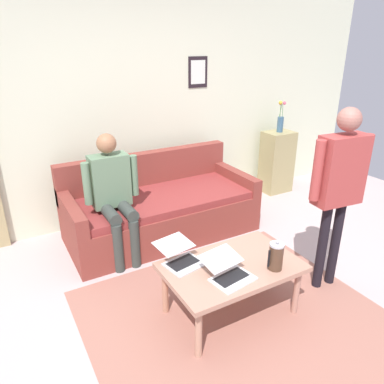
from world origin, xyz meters
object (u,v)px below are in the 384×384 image
(coffee_table, at_px, (232,270))
(french_press, at_px, (276,256))
(person_standing, at_px, (340,179))
(laptop_center, at_px, (181,257))
(side_shelf, at_px, (277,162))
(flower_vase, at_px, (280,121))
(couch, at_px, (160,209))
(laptop_left, at_px, (228,272))
(person_seated, at_px, (113,191))

(coffee_table, distance_m, french_press, 0.37)
(person_standing, bearing_deg, coffee_table, -6.46)
(laptop_center, xyz_separation_m, side_shelf, (-2.46, -1.64, -0.06))
(flower_vase, bearing_deg, coffee_table, 41.30)
(coffee_table, xyz_separation_m, laptop_center, (0.33, -0.23, 0.10))
(flower_vase, distance_m, person_standing, 2.29)
(couch, relative_size, french_press, 8.47)
(laptop_left, bearing_deg, coffee_table, -135.43)
(flower_vase, bearing_deg, side_shelf, -177.73)
(french_press, xyz_separation_m, person_seated, (0.77, -1.50, 0.16))
(side_shelf, distance_m, person_seated, 2.71)
(coffee_table, height_order, laptop_left, laptop_left)
(laptop_left, bearing_deg, side_shelf, -138.54)
(flower_vase, distance_m, person_seated, 2.72)
(couch, distance_m, flower_vase, 2.20)
(laptop_center, relative_size, person_standing, 0.25)
(person_standing, bearing_deg, laptop_center, -14.72)
(laptop_left, height_order, person_standing, person_standing)
(laptop_left, xyz_separation_m, person_seated, (0.39, -1.41, 0.22))
(laptop_center, distance_m, flower_vase, 3.00)
(laptop_left, height_order, laptop_center, same)
(couch, relative_size, person_seated, 1.64)
(coffee_table, distance_m, laptop_left, 0.19)
(person_standing, bearing_deg, couch, -61.65)
(laptop_center, bearing_deg, french_press, 143.56)
(person_standing, bearing_deg, flower_vase, -120.29)
(side_shelf, height_order, person_seated, person_seated)
(coffee_table, bearing_deg, laptop_center, -34.98)
(french_press, height_order, person_standing, person_standing)
(flower_vase, bearing_deg, couch, 9.51)
(coffee_table, xyz_separation_m, side_shelf, (-2.13, -1.87, 0.03))
(couch, distance_m, coffee_table, 1.53)
(couch, xyz_separation_m, person_seated, (0.60, 0.23, 0.43))
(laptop_center, distance_m, person_standing, 1.45)
(laptop_left, distance_m, person_standing, 1.21)
(coffee_table, distance_m, person_seated, 1.43)
(person_standing, bearing_deg, laptop_left, 0.17)
(coffee_table, bearing_deg, person_standing, 173.54)
(coffee_table, relative_size, laptop_center, 2.58)
(laptop_left, bearing_deg, flower_vase, -138.53)
(person_seated, bearing_deg, side_shelf, -167.82)
(side_shelf, bearing_deg, person_standing, 59.68)
(laptop_center, height_order, person_seated, person_seated)
(side_shelf, distance_m, person_standing, 2.37)
(person_standing, bearing_deg, french_press, 7.43)
(french_press, xyz_separation_m, flower_vase, (-1.87, -2.07, 0.47))
(laptop_left, distance_m, french_press, 0.39)
(side_shelf, height_order, person_standing, person_standing)
(coffee_table, height_order, person_standing, person_standing)
(laptop_left, xyz_separation_m, flower_vase, (-2.24, -1.98, 0.54))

